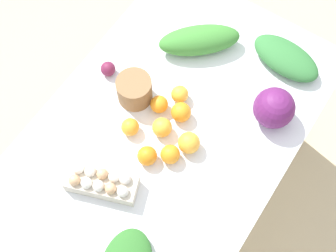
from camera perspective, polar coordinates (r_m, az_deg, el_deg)
The scene contains 16 objects.
ground_plane at distance 2.39m, azimuth -0.00°, elevation -7.56°, with size 8.00×8.00×0.00m, color #C6B289.
dining_table at distance 1.79m, azimuth -0.00°, elevation -1.59°, with size 1.33×0.87×0.74m.
cabbage_purple at distance 1.69m, azimuth 12.80°, elevation 2.15°, with size 0.15×0.15×0.15m, color #601E5B.
egg_carton at distance 1.59m, azimuth -8.13°, elevation -6.83°, with size 0.17×0.26×0.09m.
paper_bag at distance 1.71m, azimuth -4.12°, elevation 4.43°, with size 0.13×0.13×0.11m, color olive.
greens_bunch_beet_tops at distance 1.85m, azimuth 14.18°, elevation 8.05°, with size 0.28×0.14×0.07m, color #337538.
greens_bunch_dandelion at distance 1.83m, azimuth 3.85°, elevation 10.40°, with size 0.32×0.12×0.10m, color #3D8433.
beet_root at distance 1.79m, azimuth -7.32°, elevation 6.92°, with size 0.06×0.06×0.06m, color maroon.
orange_0 at distance 1.72m, azimuth 1.44°, elevation 3.90°, with size 0.06×0.06×0.06m, color #F9A833.
orange_1 at distance 1.62m, azimuth 0.26°, elevation -3.48°, with size 0.07×0.07×0.07m, color orange.
orange_2 at distance 1.66m, azimuth -0.74°, elevation -0.17°, with size 0.07×0.07×0.07m, color #F9A833.
orange_3 at distance 1.70m, azimuth -1.09°, elevation 2.67°, with size 0.07×0.07×0.07m, color orange.
orange_4 at distance 1.68m, azimuth 1.60°, elevation 1.69°, with size 0.07×0.07×0.07m, color orange.
orange_5 at distance 1.67m, azimuth -4.64°, elevation -0.13°, with size 0.06×0.06×0.06m, color orange.
orange_6 at distance 1.63m, azimuth 2.58°, elevation -2.06°, with size 0.08×0.08×0.08m, color #F9A833.
orange_7 at distance 1.62m, azimuth -2.56°, elevation -3.65°, with size 0.07×0.07×0.07m, color orange.
Camera 1 is at (-0.57, -0.38, 2.29)m, focal length 50.00 mm.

